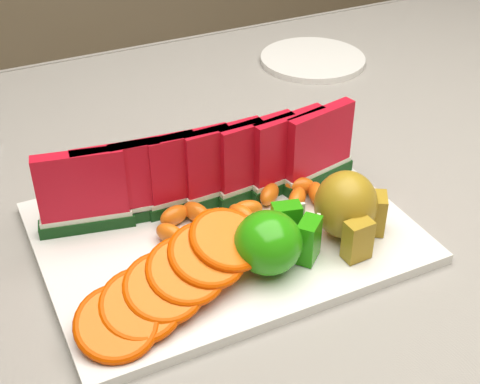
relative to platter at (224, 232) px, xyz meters
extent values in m
cube|color=brown|center=(0.09, 0.05, -0.03)|extent=(1.40, 0.90, 0.03)
cube|color=brown|center=(0.73, 0.44, -0.40)|extent=(0.06, 0.06, 0.72)
cube|color=gray|center=(0.09, 0.05, -0.01)|extent=(1.52, 1.02, 0.01)
cube|color=gray|center=(0.09, 0.56, -0.10)|extent=(1.52, 0.01, 0.20)
cube|color=silver|center=(0.00, 0.00, 0.00)|extent=(0.40, 0.30, 0.01)
ellipsoid|color=#3E901F|center=(0.01, -0.08, 0.04)|extent=(0.09, 0.09, 0.06)
cube|color=#3E901F|center=(0.06, -0.09, 0.03)|extent=(0.04, 0.03, 0.05)
cube|color=beige|center=(0.06, -0.09, 0.03)|extent=(0.02, 0.02, 0.05)
cube|color=#3E901F|center=(0.05, -0.05, 0.03)|extent=(0.03, 0.03, 0.05)
cube|color=beige|center=(0.06, -0.05, 0.03)|extent=(0.03, 0.01, 0.05)
ellipsoid|color=#997B02|center=(0.11, -0.07, 0.05)|extent=(0.09, 0.09, 0.08)
cube|color=#997B02|center=(0.10, -0.11, 0.03)|extent=(0.03, 0.02, 0.05)
cube|color=#997B02|center=(0.15, -0.08, 0.03)|extent=(0.03, 0.03, 0.05)
cylinder|color=silver|center=(0.34, 0.37, 0.00)|extent=(0.22, 0.22, 0.01)
cube|color=#113810|center=(-0.14, 0.07, 0.01)|extent=(0.11, 0.04, 0.01)
cube|color=silver|center=(-0.14, 0.07, 0.02)|extent=(0.10, 0.04, 0.01)
cube|color=red|center=(-0.14, 0.07, 0.07)|extent=(0.10, 0.04, 0.08)
cube|color=#113810|center=(-0.10, 0.06, 0.01)|extent=(0.11, 0.04, 0.01)
cube|color=silver|center=(-0.10, 0.06, 0.02)|extent=(0.10, 0.03, 0.01)
cube|color=red|center=(-0.10, 0.06, 0.07)|extent=(0.10, 0.03, 0.08)
cube|color=#113810|center=(-0.06, 0.06, 0.01)|extent=(0.11, 0.03, 0.01)
cube|color=silver|center=(-0.06, 0.06, 0.02)|extent=(0.10, 0.03, 0.01)
cube|color=red|center=(-0.06, 0.06, 0.07)|extent=(0.10, 0.02, 0.08)
cube|color=#113810|center=(-0.02, 0.05, 0.01)|extent=(0.11, 0.02, 0.01)
cube|color=silver|center=(-0.02, 0.05, 0.02)|extent=(0.10, 0.02, 0.01)
cube|color=red|center=(-0.02, 0.05, 0.07)|extent=(0.10, 0.02, 0.08)
cube|color=#113810|center=(0.02, 0.05, 0.01)|extent=(0.11, 0.02, 0.01)
cube|color=silver|center=(0.02, 0.05, 0.02)|extent=(0.10, 0.02, 0.01)
cube|color=red|center=(0.02, 0.05, 0.07)|extent=(0.10, 0.02, 0.08)
cube|color=#113810|center=(0.06, 0.04, 0.01)|extent=(0.11, 0.03, 0.01)
cube|color=silver|center=(0.06, 0.04, 0.02)|extent=(0.10, 0.03, 0.01)
cube|color=red|center=(0.06, 0.04, 0.07)|extent=(0.10, 0.02, 0.08)
cube|color=#113810|center=(0.10, 0.04, 0.01)|extent=(0.11, 0.04, 0.01)
cube|color=silver|center=(0.10, 0.04, 0.02)|extent=(0.10, 0.03, 0.01)
cube|color=red|center=(0.10, 0.04, 0.07)|extent=(0.10, 0.03, 0.08)
cube|color=#113810|center=(0.14, 0.04, 0.01)|extent=(0.11, 0.04, 0.01)
cube|color=silver|center=(0.14, 0.04, 0.02)|extent=(0.10, 0.04, 0.01)
cube|color=red|center=(0.14, 0.04, 0.07)|extent=(0.10, 0.04, 0.08)
cylinder|color=#E55C0D|center=(-0.16, -0.10, 0.02)|extent=(0.08, 0.08, 0.03)
torus|color=#BD4911|center=(-0.16, -0.10, 0.02)|extent=(0.09, 0.09, 0.04)
cylinder|color=#E55C0D|center=(-0.13, -0.10, 0.03)|extent=(0.08, 0.08, 0.03)
torus|color=#BD4911|center=(-0.13, -0.10, 0.03)|extent=(0.09, 0.08, 0.04)
cylinder|color=#E55C0D|center=(-0.10, -0.09, 0.03)|extent=(0.07, 0.07, 0.03)
torus|color=#BD4911|center=(-0.10, -0.09, 0.03)|extent=(0.08, 0.08, 0.04)
cylinder|color=#E55C0D|center=(-0.08, -0.08, 0.04)|extent=(0.08, 0.08, 0.03)
torus|color=#BD4911|center=(-0.08, -0.08, 0.04)|extent=(0.09, 0.09, 0.04)
cylinder|color=#E55C0D|center=(-0.05, -0.07, 0.04)|extent=(0.09, 0.09, 0.03)
torus|color=#BD4911|center=(-0.05, -0.07, 0.04)|extent=(0.10, 0.10, 0.04)
cylinder|color=#E55C0D|center=(-0.03, -0.06, 0.04)|extent=(0.09, 0.09, 0.03)
torus|color=#BD4911|center=(-0.03, -0.06, 0.04)|extent=(0.10, 0.10, 0.04)
cylinder|color=#E55C0D|center=(-0.10, 0.12, 0.02)|extent=(0.07, 0.07, 0.03)
torus|color=#BD4911|center=(-0.10, 0.12, 0.02)|extent=(0.08, 0.08, 0.03)
cylinder|color=#E55C0D|center=(-0.06, 0.12, 0.02)|extent=(0.08, 0.08, 0.03)
torus|color=#BD4911|center=(-0.06, 0.12, 0.02)|extent=(0.09, 0.09, 0.03)
cylinder|color=#E55C0D|center=(-0.01, 0.12, 0.03)|extent=(0.08, 0.08, 0.03)
torus|color=#BD4911|center=(-0.01, 0.12, 0.03)|extent=(0.09, 0.09, 0.03)
cylinder|color=#E55C0D|center=(0.04, 0.12, 0.03)|extent=(0.09, 0.09, 0.03)
torus|color=#BD4911|center=(0.04, 0.12, 0.03)|extent=(0.10, 0.10, 0.03)
ellipsoid|color=orange|center=(-0.06, 0.00, 0.02)|extent=(0.04, 0.04, 0.02)
ellipsoid|color=orange|center=(-0.05, 0.03, 0.02)|extent=(0.04, 0.03, 0.02)
ellipsoid|color=orange|center=(-0.02, 0.03, 0.02)|extent=(0.03, 0.04, 0.02)
ellipsoid|color=orange|center=(-0.01, 0.01, 0.02)|extent=(0.04, 0.04, 0.02)
ellipsoid|color=orange|center=(0.02, 0.00, 0.02)|extent=(0.03, 0.04, 0.02)
ellipsoid|color=orange|center=(0.03, 0.00, 0.02)|extent=(0.04, 0.03, 0.02)
ellipsoid|color=orange|center=(0.07, 0.02, 0.02)|extent=(0.04, 0.04, 0.02)
ellipsoid|color=orange|center=(0.09, 0.00, 0.02)|extent=(0.04, 0.04, 0.02)
ellipsoid|color=orange|center=(0.11, 0.02, 0.02)|extent=(0.04, 0.03, 0.02)
ellipsoid|color=orange|center=(0.12, 0.00, 0.02)|extent=(0.03, 0.04, 0.02)
camera|label=1|loc=(-0.24, -0.54, 0.46)|focal=50.00mm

